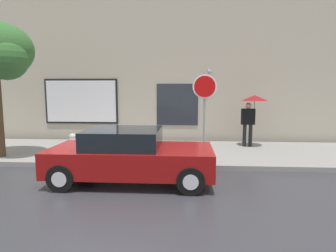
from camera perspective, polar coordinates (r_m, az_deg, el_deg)
ground_plane at (r=7.81m, az=-12.36°, el=-10.36°), size 60.00×60.00×0.00m
sidewalk at (r=10.61m, az=-7.86°, el=-5.15°), size 20.00×4.00×0.15m
building_facade at (r=12.87m, az=-5.93°, el=12.29°), size 20.00×0.67×7.00m
parked_car at (r=7.37m, az=-7.59°, el=-5.90°), size 4.08×1.94×1.35m
fire_hydrant at (r=10.11m, az=-18.48°, el=-3.54°), size 0.30×0.44×0.74m
pedestrian_with_umbrella at (r=11.40m, az=16.53°, el=3.88°), size 1.00×1.00×1.99m
stop_sign at (r=9.03m, az=7.32°, el=5.27°), size 0.76×0.10×2.67m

